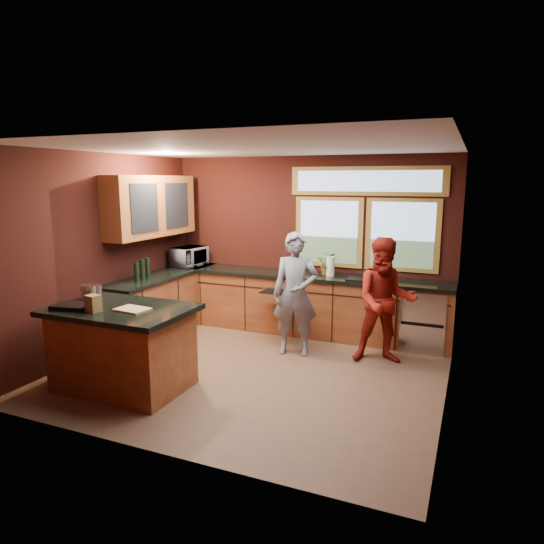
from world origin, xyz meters
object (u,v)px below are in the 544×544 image
Objects in this scene: island at (123,347)px; stock_pot at (91,292)px; person_grey at (295,294)px; cutting_board at (132,309)px; person_red at (385,301)px.

island is 0.80m from stock_pot.
person_grey reaches higher than island.
person_red is at bearing 40.21° from cutting_board.
island is at bearing -140.79° from person_grey.
person_red reaches higher than cutting_board.
person_grey is (1.41, 1.80, 0.35)m from island.
island is at bearing -15.26° from stock_pot.
cutting_board is at bearing -135.90° from person_grey.
cutting_board reaches higher than island.
cutting_board is (-2.37, -2.01, 0.14)m from person_red.
person_grey is at bearing 40.19° from stock_pot.
cutting_board is at bearing -14.04° from island.
cutting_board is at bearing -156.26° from person_red.
island is 6.46× the size of stock_pot.
person_red is 4.66× the size of cutting_board.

